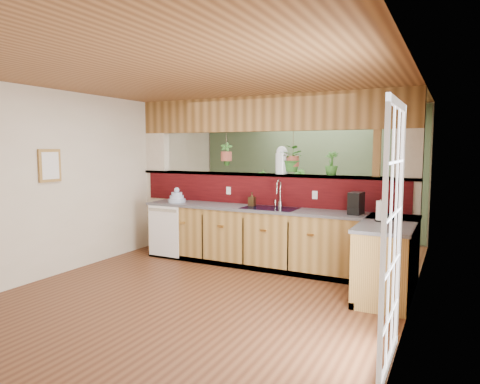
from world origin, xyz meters
The scene contains 27 objects.
ground centered at (0.00, 0.00, 0.00)m, with size 4.60×7.00×0.01m, color #522D19.
ceiling centered at (0.00, 0.00, 2.60)m, with size 4.60×7.00×0.01m, color brown.
wall_back centered at (0.00, 3.50, 1.30)m, with size 4.60×0.02×2.60m, color beige.
wall_left centered at (-2.30, 0.00, 1.30)m, with size 0.02×7.00×2.60m, color beige.
wall_right centered at (2.30, 0.00, 1.30)m, with size 0.02×7.00×2.60m, color beige.
pass_through_partition centered at (0.03, 1.35, 1.19)m, with size 4.60×0.21×2.60m.
pass_through_ledge centered at (0.00, 1.35, 1.37)m, with size 4.60×0.21×0.04m, color brown.
header_beam centered at (0.00, 1.35, 2.33)m, with size 4.60×0.15×0.55m, color brown.
sage_backwall centered at (0.00, 3.48, 1.30)m, with size 4.55×0.02×2.55m, color #4A5E40.
countertop centered at (0.84, 0.87, 0.45)m, with size 4.14×1.52×0.90m.
dishwasher centered at (-1.48, 0.66, 0.46)m, with size 0.58×0.03×0.82m.
navy_sink centered at (0.25, 0.98, 0.82)m, with size 0.82×0.50×0.18m.
french_door centered at (2.27, -1.30, 1.05)m, with size 0.06×1.02×2.16m, color white.
framed_print centered at (-2.27, -0.80, 1.55)m, with size 0.04×0.35×0.45m.
faucet centered at (0.33, 1.14, 1.12)m, with size 0.18×0.18×0.42m.
dish_stack centered at (-1.38, 0.91, 0.98)m, with size 0.28×0.28×0.25m.
soap_dispenser centered at (-0.09, 1.06, 1.01)m, with size 0.10×0.10×0.21m, color #3D2A16.
coffee_maker centered at (1.51, 0.96, 1.04)m, with size 0.16×0.27×0.30m.
paper_towel centered at (1.90, 0.52, 1.02)m, with size 0.12×0.12×0.27m.
glass_jar centered at (0.28, 1.35, 1.60)m, with size 0.19×0.19×0.43m.
ledge_plant_right centered at (1.06, 1.35, 1.57)m, with size 0.20×0.20×0.35m, color #2D6523.
hanging_plant_a centered at (-0.69, 1.35, 1.81)m, with size 0.23×0.19×0.50m.
hanging_plant_b centered at (0.47, 1.35, 1.81)m, with size 0.43×0.39×0.54m.
shelving_console centered at (-0.48, 3.25, 0.50)m, with size 1.36×0.36×0.90m, color black.
shelf_plant_a centered at (-0.89, 3.25, 1.14)m, with size 0.20×0.14×0.38m, color #2D6523.
shelf_plant_b centered at (-0.08, 3.25, 1.16)m, with size 0.24×0.24×0.42m, color #2D6523.
floor_plant centered at (0.74, 2.05, 0.37)m, with size 0.67×0.58×0.74m, color #2D6523.
Camera 1 is at (2.70, -4.84, 1.79)m, focal length 32.00 mm.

